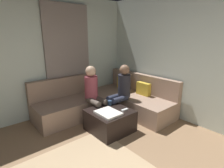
{
  "coord_description": "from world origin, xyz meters",
  "views": [
    {
      "loc": [
        1.03,
        -0.64,
        1.82
      ],
      "look_at": [
        -1.63,
        1.63,
        0.85
      ],
      "focal_mm": 28.46,
      "sensor_mm": 36.0,
      "label": 1
    }
  ],
  "objects_px": {
    "game_remote": "(125,110)",
    "person_on_couch_side": "(94,92)",
    "coffee_mug": "(110,103)",
    "sectional_couch": "(108,101)",
    "ottoman": "(110,120)",
    "person_on_couch_back": "(121,90)"
  },
  "relations": [
    {
      "from": "coffee_mug",
      "to": "sectional_couch",
      "type": "bearing_deg",
      "value": 145.05
    },
    {
      "from": "sectional_couch",
      "to": "ottoman",
      "type": "bearing_deg",
      "value": -36.39
    },
    {
      "from": "sectional_couch",
      "to": "game_remote",
      "type": "distance_m",
      "value": 0.93
    },
    {
      "from": "game_remote",
      "to": "ottoman",
      "type": "bearing_deg",
      "value": -129.29
    },
    {
      "from": "ottoman",
      "to": "game_remote",
      "type": "distance_m",
      "value": 0.36
    },
    {
      "from": "game_remote",
      "to": "sectional_couch",
      "type": "bearing_deg",
      "value": 161.63
    },
    {
      "from": "coffee_mug",
      "to": "person_on_couch_side",
      "type": "height_order",
      "value": "person_on_couch_side"
    },
    {
      "from": "game_remote",
      "to": "person_on_couch_side",
      "type": "xyz_separation_m",
      "value": [
        -0.72,
        -0.21,
        0.23
      ]
    },
    {
      "from": "sectional_couch",
      "to": "ottoman",
      "type": "distance_m",
      "value": 0.86
    },
    {
      "from": "coffee_mug",
      "to": "game_remote",
      "type": "distance_m",
      "value": 0.4
    },
    {
      "from": "coffee_mug",
      "to": "game_remote",
      "type": "bearing_deg",
      "value": 5.71
    },
    {
      "from": "coffee_mug",
      "to": "person_on_couch_side",
      "type": "bearing_deg",
      "value": -152.96
    },
    {
      "from": "coffee_mug",
      "to": "person_on_couch_back",
      "type": "xyz_separation_m",
      "value": [
        -0.07,
        0.38,
        0.19
      ]
    },
    {
      "from": "person_on_couch_side",
      "to": "person_on_couch_back",
      "type": "bearing_deg",
      "value": 155.35
    },
    {
      "from": "game_remote",
      "to": "person_on_couch_back",
      "type": "xyz_separation_m",
      "value": [
        -0.47,
        0.34,
        0.23
      ]
    },
    {
      "from": "sectional_couch",
      "to": "ottoman",
      "type": "relative_size",
      "value": 3.36
    },
    {
      "from": "game_remote",
      "to": "person_on_couch_back",
      "type": "distance_m",
      "value": 0.63
    },
    {
      "from": "game_remote",
      "to": "person_on_couch_side",
      "type": "distance_m",
      "value": 0.78
    },
    {
      "from": "coffee_mug",
      "to": "person_on_couch_side",
      "type": "distance_m",
      "value": 0.41
    },
    {
      "from": "sectional_couch",
      "to": "person_on_couch_side",
      "type": "distance_m",
      "value": 0.64
    },
    {
      "from": "sectional_couch",
      "to": "person_on_couch_back",
      "type": "height_order",
      "value": "person_on_couch_back"
    },
    {
      "from": "sectional_couch",
      "to": "person_on_couch_side",
      "type": "height_order",
      "value": "person_on_couch_side"
    }
  ]
}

